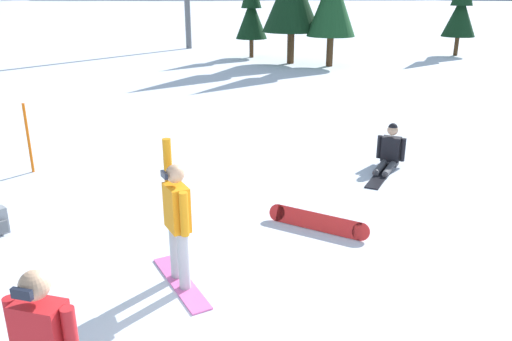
{
  "coord_description": "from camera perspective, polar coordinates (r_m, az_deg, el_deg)",
  "views": [
    {
      "loc": [
        -0.54,
        -4.34,
        3.8
      ],
      "look_at": [
        0.26,
        3.45,
        1.0
      ],
      "focal_mm": 36.33,
      "sensor_mm": 36.0,
      "label": 1
    }
  ],
  "objects": [
    {
      "name": "pine_tree_leaning",
      "position": [
        29.51,
        -0.52,
        17.23
      ],
      "size": [
        1.73,
        1.73,
        4.65
      ],
      "color": "#472D19",
      "rests_on": "ground_plane"
    },
    {
      "name": "trail_marker_pole",
      "position": [
        11.98,
        -23.78,
        3.26
      ],
      "size": [
        0.06,
        0.06,
        1.51
      ],
      "primitive_type": "cylinder",
      "color": "orange",
      "rests_on": "ground_plane"
    },
    {
      "name": "loose_snowboard_near_right",
      "position": [
        8.62,
        6.8,
        -5.58
      ],
      "size": [
        1.53,
        1.14,
        0.27
      ],
      "color": "red",
      "rests_on": "ground_plane"
    },
    {
      "name": "snowboarder_midground",
      "position": [
        6.81,
        -8.63,
        -5.54
      ],
      "size": [
        0.84,
        1.51,
        1.97
      ],
      "color": "pink",
      "rests_on": "ground_plane"
    },
    {
      "name": "pine_tree_broad",
      "position": [
        32.45,
        21.66,
        16.32
      ],
      "size": [
        1.86,
        1.86,
        4.82
      ],
      "color": "#472D19",
      "rests_on": "ground_plane"
    },
    {
      "name": "snowboarder_background",
      "position": [
        11.76,
        14.44,
        1.89
      ],
      "size": [
        1.27,
        1.68,
        0.96
      ],
      "color": "#4C4C51",
      "rests_on": "ground_plane"
    }
  ]
}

